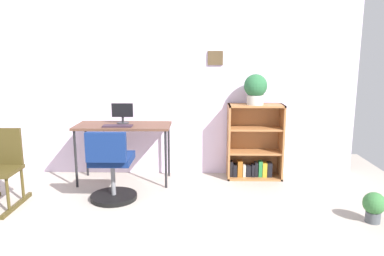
{
  "coord_description": "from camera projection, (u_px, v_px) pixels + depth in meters",
  "views": [
    {
      "loc": [
        0.55,
        -2.8,
        1.62
      ],
      "look_at": [
        0.47,
        1.37,
        0.78
      ],
      "focal_mm": 34.86,
      "sensor_mm": 36.0,
      "label": 1
    }
  ],
  "objects": [
    {
      "name": "ground_plane",
      "position": [
        132.0,
        253.0,
        3.07
      ],
      "size": [
        6.24,
        6.24,
        0.0
      ],
      "primitive_type": "plane",
      "color": "#A79C92"
    },
    {
      "name": "potted_plant_floor",
      "position": [
        374.0,
        206.0,
        3.6
      ],
      "size": [
        0.22,
        0.22,
        0.3
      ],
      "color": "#474C51",
      "rests_on": "ground_plane"
    },
    {
      "name": "desk",
      "position": [
        123.0,
        129.0,
        4.66
      ],
      "size": [
        1.18,
        0.52,
        0.74
      ],
      "color": "brown",
      "rests_on": "ground_plane"
    },
    {
      "name": "wall_back",
      "position": [
        158.0,
        84.0,
        4.94
      ],
      "size": [
        5.2,
        0.12,
        2.44
      ],
      "color": "silver",
      "rests_on": "ground_plane"
    },
    {
      "name": "potted_plant_on_shelf",
      "position": [
        256.0,
        88.0,
        4.68
      ],
      "size": [
        0.29,
        0.29,
        0.39
      ],
      "color": "#B7B2A8",
      "rests_on": "bookshelf_low"
    },
    {
      "name": "bookshelf_low",
      "position": [
        254.0,
        145.0,
        4.88
      ],
      "size": [
        0.71,
        0.3,
        0.98
      ],
      "color": "#A0673A",
      "rests_on": "ground_plane"
    },
    {
      "name": "office_chair",
      "position": [
        111.0,
        170.0,
        4.09
      ],
      "size": [
        0.52,
        0.55,
        0.82
      ],
      "color": "black",
      "rests_on": "ground_plane"
    },
    {
      "name": "monitor",
      "position": [
        123.0,
        113.0,
        4.7
      ],
      "size": [
        0.27,
        0.16,
        0.26
      ],
      "color": "#262628",
      "rests_on": "desk"
    },
    {
      "name": "keyboard",
      "position": [
        118.0,
        126.0,
        4.51
      ],
      "size": [
        0.36,
        0.13,
        0.02
      ],
      "primitive_type": "cube",
      "color": "#2F202C",
      "rests_on": "desk"
    },
    {
      "name": "rocking_chair",
      "position": [
        0.0,
        167.0,
        3.98
      ],
      "size": [
        0.42,
        0.64,
        0.83
      ],
      "color": "#423717",
      "rests_on": "ground_plane"
    }
  ]
}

